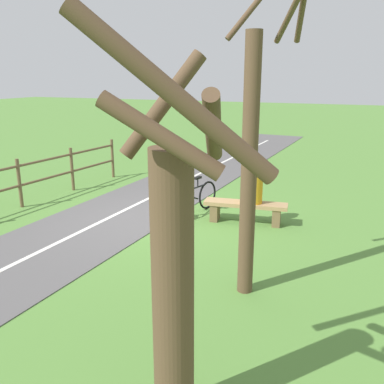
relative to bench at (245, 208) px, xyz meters
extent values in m
plane|color=#548438|center=(1.93, 0.57, -0.31)|extent=(80.00, 80.00, 0.00)
cube|color=#A88456|center=(0.00, 0.00, 0.10)|extent=(1.75, 0.62, 0.08)
cube|color=brown|center=(-0.64, -0.09, -0.13)|extent=(0.21, 0.36, 0.36)
cube|color=brown|center=(0.64, 0.09, -0.13)|extent=(0.21, 0.36, 0.36)
cylinder|color=orange|center=(-0.17, -0.02, 0.43)|extent=(0.38, 0.38, 0.58)
sphere|color=tan|center=(-0.17, -0.02, 0.81)|extent=(0.21, 0.21, 0.21)
torus|color=black|center=(1.34, 0.46, 0.02)|extent=(0.20, 0.64, 0.65)
torus|color=black|center=(1.07, -0.59, 0.02)|extent=(0.20, 0.64, 0.65)
cylinder|color=black|center=(1.20, -0.07, 0.29)|extent=(0.26, 0.91, 0.04)
cylinder|color=black|center=(1.24, 0.09, 0.15)|extent=(0.20, 0.66, 0.31)
cylinder|color=black|center=(1.16, -0.22, 0.39)|extent=(0.03, 0.03, 0.20)
cube|color=black|center=(1.16, -0.22, 0.50)|extent=(0.13, 0.21, 0.05)
cube|color=maroon|center=(1.39, 0.40, -0.10)|extent=(0.28, 0.32, 0.41)
cube|color=maroon|center=(1.26, 0.37, -0.16)|extent=(0.08, 0.20, 0.19)
cylinder|color=brown|center=(4.80, -2.39, 0.27)|extent=(0.08, 0.08, 1.15)
cylinder|color=brown|center=(4.96, -0.70, 0.27)|extent=(0.08, 0.08, 1.15)
cylinder|color=brown|center=(5.12, 0.98, 0.27)|extent=(0.08, 0.08, 1.15)
cylinder|color=brown|center=(-0.78, 2.78, 1.45)|extent=(0.22, 0.22, 3.52)
cylinder|color=brown|center=(-0.63, 2.56, 3.43)|extent=(0.54, 0.39, 0.68)
cylinder|color=brown|center=(-1.18, 2.53, 3.44)|extent=(0.59, 0.87, 0.71)
cylinder|color=brown|center=(-0.83, 5.27, 0.92)|extent=(0.35, 0.35, 2.47)
cylinder|color=brown|center=(-0.64, 5.02, 2.45)|extent=(0.65, 0.53, 0.86)
cylinder|color=brown|center=(-0.94, 5.64, 2.30)|extent=(0.84, 0.36, 0.58)
cylinder|color=brown|center=(-1.13, 5.79, 2.55)|extent=(1.16, 0.74, 1.08)
cylinder|color=brown|center=(-1.13, 5.18, 2.31)|extent=(0.32, 0.71, 0.60)
camera|label=1|loc=(-2.17, 8.06, 2.68)|focal=39.04mm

